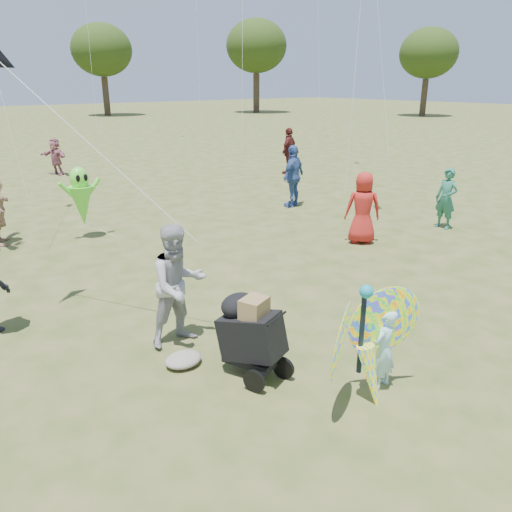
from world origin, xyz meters
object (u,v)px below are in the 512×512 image
Objects in this scene: adult_man at (178,285)px; butterfly_kite at (366,345)px; child_girl at (384,349)px; crowd_c at (293,176)px; alien_kite at (82,199)px; crowd_a at (363,208)px; crowd_f at (446,199)px; crowd_h at (289,151)px; crowd_j at (55,156)px; jogging_stroller at (250,330)px.

adult_man is 1.03× the size of butterfly_kite.
child_girl is 9.57m from crowd_c.
alien_kite is at bearing 84.26° from adult_man.
butterfly_kite reaches higher than child_girl.
crowd_f is (2.64, -0.54, -0.06)m from crowd_a.
crowd_h is 9.46m from crowd_j.
crowd_h is at bearing -80.53° from crowd_a.
child_girl is at bearing 4.48° from butterfly_kite.
child_girl is 0.69× the size of crowd_f.
crowd_c reaches higher than jogging_stroller.
crowd_c is 1.07× the size of butterfly_kite.
crowd_h is 15.44m from butterfly_kite.
butterfly_kite is at bearing -4.01° from child_girl.
crowd_c reaches higher than crowd_a.
crowd_c is at bearing -66.92° from crowd_a.
crowd_c is 1.06× the size of alien_kite.
adult_man is at bearing 19.57° from crowd_h.
adult_man is at bearing 110.35° from butterfly_kite.
crowd_h is at bearing -150.20° from crowd_c.
crowd_a is (5.80, 1.47, -0.06)m from adult_man.
alien_kite is at bearing -0.74° from crowd_a.
butterfly_kite is at bearing 32.95° from crowd_c.
alien_kite is at bearing 65.61° from jogging_stroller.
alien_kite is (-9.85, -3.45, 0.04)m from crowd_h.
crowd_f is 8.27m from butterfly_kite.
butterfly_kite is at bearing -83.34° from jogging_stroller.
crowd_j is 1.31× the size of jogging_stroller.
crowd_c is 10.69m from crowd_j.
crowd_a is 2.70m from crowd_f.
crowd_c is at bearing 38.59° from adult_man.
crowd_a is 13.91m from crowd_j.
child_girl is 8.53m from alien_kite.
crowd_c reaches higher than alien_kite.
crowd_a is 3.87m from crowd_c.
adult_man is 1.03× the size of alien_kite.
adult_man is 1.33m from jogging_stroller.
alien_kite is (-7.61, 5.00, 0.19)m from crowd_f.
crowd_j is at bearing 82.90° from butterfly_kite.
crowd_h is at bearing 25.61° from jogging_stroller.
crowd_f is 1.05× the size of crowd_j.
crowd_h reaches higher than crowd_a.
crowd_j is (-2.62, 13.66, -0.10)m from crowd_a.
jogging_stroller is 1.50m from butterfly_kite.
crowd_a is 0.91× the size of crowd_c.
child_girl is 0.58× the size of crowd_c.
crowd_c reaches higher than crowd_h.
child_girl is 0.95× the size of jogging_stroller.
alien_kite is at bearing -26.38° from crowd_c.
alien_kite is (-2.34, -9.20, 0.23)m from crowd_j.
crowd_c reaches higher than butterfly_kite.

